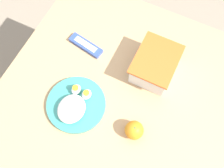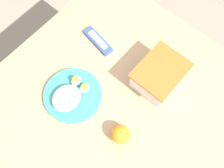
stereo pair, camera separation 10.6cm
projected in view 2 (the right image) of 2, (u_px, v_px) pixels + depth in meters
The scene contains 6 objects.
ground_plane at pixel (114, 135), 1.75m from camera, with size 10.00×10.00×0.00m, color gray.
table at pixel (115, 104), 1.14m from camera, with size 0.99×0.96×0.74m.
food_container at pixel (159, 76), 1.05m from camera, with size 0.21×0.16×0.10m.
orange_fruit at pixel (120, 134), 0.97m from camera, with size 0.07×0.07×0.07m.
rice_plate at pixel (71, 95), 1.05m from camera, with size 0.24×0.24×0.06m.
candy_bar at pixel (98, 41), 1.16m from camera, with size 0.07×0.16×0.02m.
Camera 2 is at (0.28, 0.23, 1.75)m, focal length 42.00 mm.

